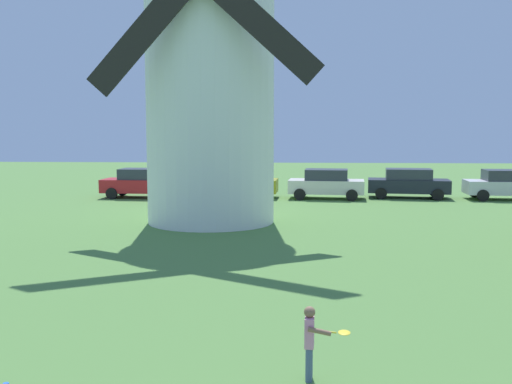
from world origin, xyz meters
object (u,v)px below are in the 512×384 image
at_px(parked_car_silver, 508,184).
at_px(windmill, 210,56).
at_px(parked_car_red, 144,183).
at_px(parked_car_mustard, 236,183).
at_px(player_far, 311,338).
at_px(parked_car_cream, 326,183).
at_px(parked_car_black, 408,183).

bearing_deg(parked_car_silver, windmill, -151.13).
relative_size(parked_car_red, parked_car_mustard, 0.99).
distance_m(windmill, player_far, 16.13).
height_order(player_far, parked_car_cream, parked_car_cream).
bearing_deg(windmill, parked_car_mustard, 88.03).
bearing_deg(windmill, parked_car_red, 120.30).
bearing_deg(windmill, parked_car_silver, 28.87).
bearing_deg(parked_car_black, parked_car_red, -177.51).
bearing_deg(parked_car_red, parked_car_cream, 0.30).
relative_size(player_far, parked_car_cream, 0.27).
bearing_deg(parked_car_silver, player_far, -116.19).
bearing_deg(player_far, parked_car_red, 109.50).
distance_m(windmill, parked_car_silver, 17.51).
height_order(parked_car_cream, parked_car_silver, same).
bearing_deg(parked_car_black, parked_car_silver, -6.28).
bearing_deg(parked_car_red, parked_car_silver, 0.19).
bearing_deg(parked_car_cream, player_far, -94.38).
relative_size(windmill, parked_car_cream, 3.26).
bearing_deg(player_far, parked_car_cream, 85.62).
height_order(windmill, parked_car_red, windmill).
height_order(player_far, parked_car_silver, parked_car_silver).
bearing_deg(parked_car_red, parked_car_black, 2.49).
distance_m(player_far, parked_car_cream, 22.71).
bearing_deg(parked_car_black, player_far, -104.80).
distance_m(windmill, parked_car_cream, 11.04).
distance_m(parked_car_mustard, parked_car_black, 9.22).
distance_m(parked_car_red, parked_car_mustard, 4.93).
distance_m(windmill, parked_car_red, 10.80).
distance_m(parked_car_cream, parked_car_black, 4.44).
bearing_deg(parked_car_mustard, parked_car_black, 1.80).
distance_m(parked_car_red, parked_car_black, 14.15).
bearing_deg(parked_car_red, windmill, -59.70).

